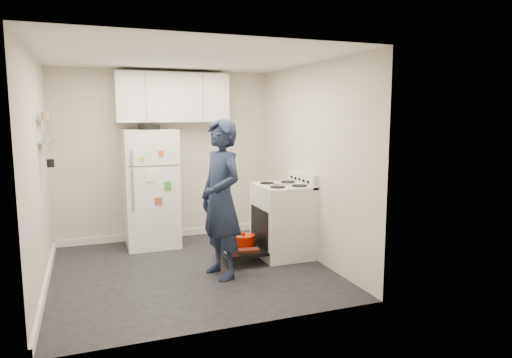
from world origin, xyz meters
name	(u,v)px	position (x,y,z in m)	size (l,w,h in m)	color
room	(186,171)	(-0.03, 0.03, 1.21)	(3.21, 3.21, 2.51)	black
electric_range	(282,221)	(1.26, 0.15, 0.47)	(0.66, 0.76, 1.10)	silver
open_oven_door	(241,245)	(0.71, 0.17, 0.19)	(0.55, 0.70, 0.23)	black
refrigerator	(151,188)	(-0.28, 1.25, 0.83)	(0.72, 0.74, 1.72)	white
upper_cabinets	(173,98)	(0.10, 1.43, 2.10)	(1.60, 0.33, 0.70)	silver
wall_shelf_rack	(47,131)	(-1.52, 0.49, 1.68)	(0.14, 0.60, 0.61)	#B2B2B7
person	(221,199)	(0.30, -0.32, 0.90)	(0.66, 0.43, 1.81)	#182137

